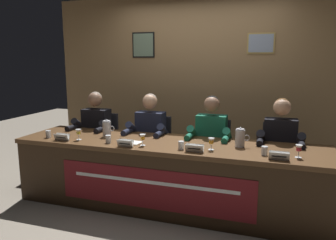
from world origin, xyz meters
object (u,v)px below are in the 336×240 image
(chair_center_left, at_px, (154,151))
(panelist_center_left, at_px, (148,134))
(water_cup_far_left, at_px, (48,134))
(water_cup_far_right, at_px, (264,151))
(juice_glass_far_left, at_px, (79,133))
(water_pitcher_right_side, at_px, (240,138))
(water_cup_center_right, at_px, (181,146))
(nameplate_far_left, at_px, (62,137))
(juice_glass_center_left, at_px, (143,138))
(nameplate_center_left, at_px, (125,143))
(chair_far_right, at_px, (278,163))
(chair_far_left, at_px, (102,146))
(water_cup_center_left, at_px, (108,139))
(juice_glass_center_right, at_px, (211,142))
(conference_table, at_px, (165,165))
(panelist_center_right, at_px, (210,139))
(document_stack_center_left, at_px, (132,143))
(chair_center_right, at_px, (212,157))
(panelist_far_right, at_px, (280,144))
(panelist_far_left, at_px, (94,130))
(juice_glass_far_right, at_px, (299,149))
(water_pitcher_left_side, at_px, (107,129))
(nameplate_center_right, at_px, (194,148))

(chair_center_left, bearing_deg, panelist_center_left, -90.00)
(water_cup_far_left, xyz_separation_m, water_cup_far_right, (2.44, 0.05, 0.00))
(juice_glass_far_left, height_order, chair_center_left, chair_center_left)
(water_cup_far_right, height_order, water_pitcher_right_side, water_pitcher_right_side)
(water_cup_center_right, bearing_deg, nameplate_far_left, -177.13)
(panelist_center_left, xyz_separation_m, juice_glass_center_left, (0.19, -0.64, 0.12))
(nameplate_center_left, bearing_deg, chair_far_right, 31.37)
(chair_far_left, relative_size, nameplate_far_left, 4.98)
(chair_center_left, xyz_separation_m, water_cup_center_left, (-0.22, -0.84, 0.35))
(nameplate_far_left, height_order, juice_glass_center_right, juice_glass_center_right)
(conference_table, relative_size, water_cup_far_left, 40.79)
(panelist_center_right, relative_size, juice_glass_center_right, 9.90)
(water_cup_far_right, relative_size, document_stack_center_left, 0.38)
(chair_center_right, bearing_deg, chair_center_left, 180.00)
(chair_far_left, bearing_deg, panelist_far_right, -4.80)
(conference_table, distance_m, panelist_far_right, 1.31)
(conference_table, height_order, panelist_far_left, panelist_far_left)
(juice_glass_center_left, height_order, panelist_center_right, panelist_center_right)
(chair_far_right, bearing_deg, chair_far_left, 180.00)
(water_cup_far_left, relative_size, chair_far_right, 0.09)
(juice_glass_far_right, xyz_separation_m, water_pitcher_left_side, (-2.12, 0.21, 0.01))
(nameplate_center_right, height_order, juice_glass_far_right, juice_glass_far_right)
(juice_glass_far_left, bearing_deg, nameplate_far_left, -151.95)
(water_cup_center_right, relative_size, water_pitcher_right_side, 0.40)
(chair_far_left, relative_size, juice_glass_center_right, 7.26)
(juice_glass_center_left, relative_size, nameplate_center_right, 0.68)
(panelist_center_left, height_order, nameplate_center_right, panelist_center_left)
(nameplate_far_left, relative_size, water_cup_far_left, 2.13)
(chair_center_left, height_order, chair_center_right, same)
(panelist_center_right, xyz_separation_m, water_cup_far_right, (0.64, -0.59, 0.07))
(chair_far_left, bearing_deg, water_cup_center_right, -31.04)
(chair_center_left, height_order, water_cup_center_right, chair_center_left)
(chair_center_left, bearing_deg, chair_center_right, 0.00)
(water_cup_far_left, relative_size, nameplate_center_left, 0.49)
(juice_glass_far_left, bearing_deg, water_cup_far_left, -177.82)
(water_cup_far_left, distance_m, water_pitcher_right_side, 2.21)
(nameplate_center_left, relative_size, water_cup_far_right, 2.04)
(nameplate_far_left, relative_size, document_stack_center_left, 0.80)
(chair_far_right, bearing_deg, juice_glass_center_right, -130.93)
(panelist_center_right, bearing_deg, juice_glass_center_left, -133.63)
(chair_center_left, relative_size, panelist_center_right, 0.73)
(panelist_center_left, relative_size, nameplate_center_left, 7.09)
(water_cup_far_left, distance_m, chair_center_left, 1.36)
(juice_glass_far_left, distance_m, panelist_center_right, 1.54)
(nameplate_center_left, bearing_deg, water_cup_center_right, 9.44)
(panelist_far_left, bearing_deg, nameplate_center_right, -24.42)
(panelist_far_left, distance_m, panelist_far_right, 2.38)
(nameplate_far_left, bearing_deg, document_stack_center_left, 10.06)
(panelist_far_left, relative_size, panelist_center_left, 1.00)
(chair_center_left, distance_m, juice_glass_center_right, 1.26)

